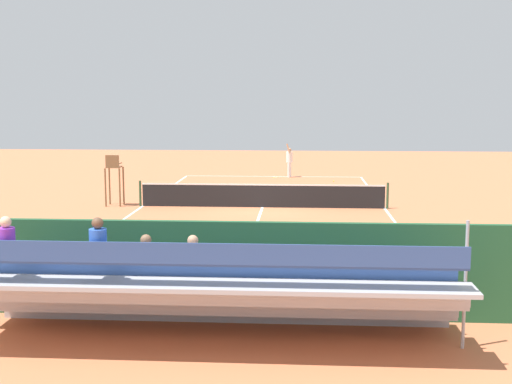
{
  "coord_description": "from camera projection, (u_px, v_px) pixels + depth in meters",
  "views": [
    {
      "loc": [
        -1.54,
        27.38,
        4.49
      ],
      "look_at": [
        0.0,
        4.0,
        1.2
      ],
      "focal_mm": 47.3,
      "sensor_mm": 36.0,
      "label": 1
    }
  ],
  "objects": [
    {
      "name": "courtside_bench",
      "position": [
        300.0,
        282.0,
        14.48
      ],
      "size": [
        1.8,
        0.4,
        0.93
      ],
      "color": "#33383D",
      "rests_on": "ground"
    },
    {
      "name": "tennis_player",
      "position": [
        289.0,
        159.0,
        38.19
      ],
      "size": [
        0.45,
        0.56,
        1.93
      ],
      "color": "white",
      "rests_on": "ground"
    },
    {
      "name": "court_line_markings",
      "position": [
        262.0,
        207.0,
        27.81
      ],
      "size": [
        10.1,
        22.2,
        0.01
      ],
      "color": "white",
      "rests_on": "ground"
    },
    {
      "name": "tennis_ball_near",
      "position": [
        334.0,
        181.0,
        36.22
      ],
      "size": [
        0.07,
        0.07,
        0.07
      ],
      "primitive_type": "sphere",
      "color": "#CCDB33",
      "rests_on": "ground"
    },
    {
      "name": "backdrop_wall",
      "position": [
        224.0,
        269.0,
        13.81
      ],
      "size": [
        18.0,
        0.16,
        2.0
      ],
      "primitive_type": "cube",
      "color": "#235633",
      "rests_on": "ground"
    },
    {
      "name": "umpire_chair",
      "position": [
        114.0,
        175.0,
        28.02
      ],
      "size": [
        0.67,
        0.67,
        2.14
      ],
      "color": "brown",
      "rests_on": "ground"
    },
    {
      "name": "equipment_bag",
      "position": [
        234.0,
        299.0,
        14.5
      ],
      "size": [
        0.9,
        0.36,
        0.36
      ],
      "primitive_type": "cube",
      "color": "#B22D2D",
      "rests_on": "ground"
    },
    {
      "name": "tennis_net",
      "position": [
        262.0,
        195.0,
        27.71
      ],
      "size": [
        10.3,
        0.1,
        1.07
      ],
      "color": "black",
      "rests_on": "ground"
    },
    {
      "name": "tennis_racket",
      "position": [
        276.0,
        177.0,
        38.17
      ],
      "size": [
        0.31,
        0.56,
        0.03
      ],
      "color": "black",
      "rests_on": "ground"
    },
    {
      "name": "bleacher_stand",
      "position": [
        206.0,
        291.0,
        12.49
      ],
      "size": [
        9.06,
        2.4,
        2.48
      ],
      "color": "#B2B2B7",
      "rests_on": "ground"
    },
    {
      "name": "ground_plane",
      "position": [
        262.0,
        207.0,
        27.78
      ],
      "size": [
        60.0,
        60.0,
        0.0
      ],
      "primitive_type": "plane",
      "color": "#CC7047"
    }
  ]
}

